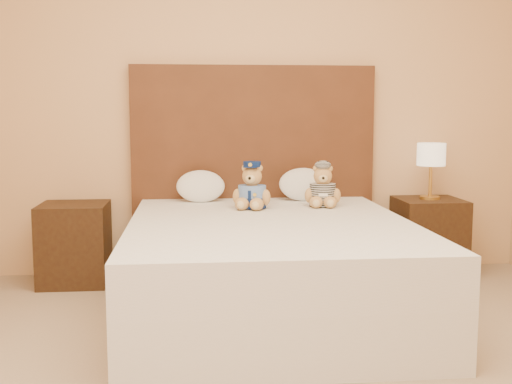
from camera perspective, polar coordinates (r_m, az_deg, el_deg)
bed at (r=3.74m, az=1.24°, el=-6.72°), size 1.60×2.00×0.55m
headboard at (r=4.65m, az=-0.23°, el=1.96°), size 1.75×0.08×1.50m
nightstand_left at (r=4.57m, az=-15.82°, el=-4.44°), size 0.45×0.45×0.55m
nightstand_right at (r=4.80m, az=15.08°, el=-3.86°), size 0.45×0.45×0.55m
lamp at (r=4.73m, az=15.31°, el=2.99°), size 0.20×0.20×0.40m
teddy_police at (r=4.12m, az=-0.35°, el=0.60°), size 0.32×0.31×0.30m
teddy_prisoner at (r=4.24m, az=5.95°, el=0.59°), size 0.28×0.27×0.28m
pillow_left at (r=4.46m, az=-4.95°, el=0.66°), size 0.34×0.22×0.24m
pillow_right at (r=4.53m, az=4.27°, el=0.83°), size 0.35×0.23×0.25m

